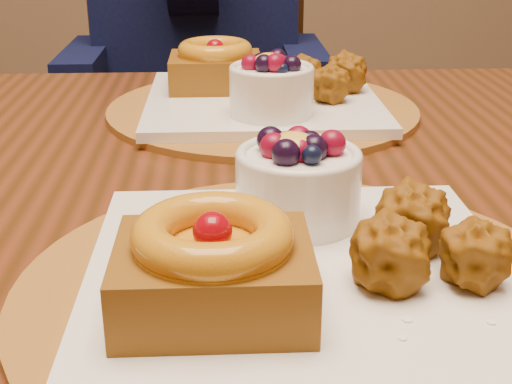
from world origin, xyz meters
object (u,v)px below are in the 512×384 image
(chair_far, at_px, (214,128))
(dining_table, at_px, (275,249))
(place_setting_far, at_px, (260,92))
(place_setting_near, at_px, (296,256))

(chair_far, bearing_deg, dining_table, -97.71)
(dining_table, distance_m, chair_far, 0.85)
(dining_table, bearing_deg, chair_far, 94.66)
(place_setting_far, relative_size, chair_far, 0.39)
(place_setting_near, xyz_separation_m, place_setting_far, (-0.00, 0.43, 0.00))
(dining_table, relative_size, place_setting_near, 4.21)
(dining_table, distance_m, place_setting_far, 0.24)
(dining_table, height_order, chair_far, chair_far)
(dining_table, relative_size, place_setting_far, 4.21)
(place_setting_far, bearing_deg, chair_far, 95.97)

